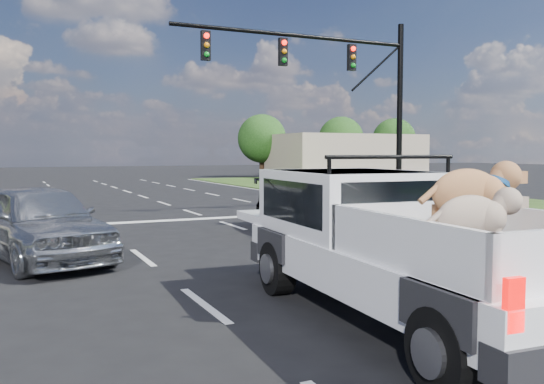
# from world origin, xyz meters

# --- Properties ---
(ground) EXTENTS (160.00, 160.00, 0.00)m
(ground) POSITION_xyz_m (0.00, 0.00, 0.00)
(ground) COLOR black
(ground) RESTS_ON ground
(road_markings) EXTENTS (17.75, 60.00, 0.01)m
(road_markings) POSITION_xyz_m (0.00, 6.56, 0.01)
(road_markings) COLOR silver
(road_markings) RESTS_ON ground
(traffic_signal) EXTENTS (9.11, 0.31, 7.00)m
(traffic_signal) POSITION_xyz_m (7.20, 10.50, 4.73)
(traffic_signal) COLOR black
(traffic_signal) RESTS_ON ground
(building_right) EXTENTS (12.00, 7.00, 3.60)m
(building_right) POSITION_xyz_m (22.00, 34.00, 1.80)
(building_right) COLOR tan
(building_right) RESTS_ON ground
(tree_far_d) EXTENTS (4.20, 4.20, 5.40)m
(tree_far_d) POSITION_xyz_m (16.00, 38.00, 3.29)
(tree_far_d) COLOR #332114
(tree_far_d) RESTS_ON ground
(tree_far_e) EXTENTS (4.20, 4.20, 5.40)m
(tree_far_e) POSITION_xyz_m (24.00, 38.00, 3.29)
(tree_far_e) COLOR #332114
(tree_far_e) RESTS_ON ground
(tree_far_f) EXTENTS (4.20, 4.20, 5.40)m
(tree_far_f) POSITION_xyz_m (30.00, 38.00, 3.29)
(tree_far_f) COLOR #332114
(tree_far_f) RESTS_ON ground
(pickup_truck) EXTENTS (2.40, 5.75, 2.11)m
(pickup_truck) POSITION_xyz_m (0.27, -1.60, 0.99)
(pickup_truck) COLOR black
(pickup_truck) RESTS_ON ground
(silver_sedan) EXTENTS (2.92, 4.84, 1.54)m
(silver_sedan) POSITION_xyz_m (-3.66, 4.52, 0.77)
(silver_sedan) COLOR #A3A6AA
(silver_sedan) RESTS_ON ground
(black_coupe) EXTENTS (2.54, 5.12, 1.43)m
(black_coupe) POSITION_xyz_m (3.01, 5.51, 0.72)
(black_coupe) COLOR black
(black_coupe) RESTS_ON ground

